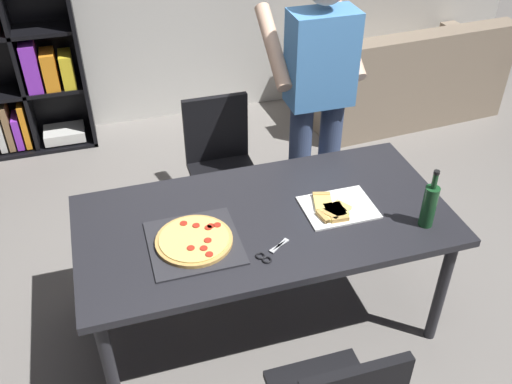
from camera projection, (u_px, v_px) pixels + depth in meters
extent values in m
plane|color=gray|center=(263.00, 318.00, 3.28)|extent=(12.00, 12.00, 0.00)
cube|color=#232328|center=(265.00, 220.00, 2.84)|extent=(1.86, 0.92, 0.04)
cylinder|color=#232328|center=(110.00, 370.00, 2.58)|extent=(0.06, 0.06, 0.71)
cylinder|color=#232328|center=(441.00, 291.00, 2.97)|extent=(0.06, 0.06, 0.71)
cylinder|color=#232328|center=(98.00, 259.00, 3.16)|extent=(0.06, 0.06, 0.71)
cylinder|color=#232328|center=(375.00, 205.00, 3.56)|extent=(0.06, 0.06, 0.71)
cube|color=black|center=(224.00, 175.00, 3.69)|extent=(0.42, 0.42, 0.04)
cube|color=black|center=(216.00, 128.00, 3.69)|extent=(0.42, 0.04, 0.45)
cylinder|color=black|center=(205.00, 224.00, 3.64)|extent=(0.04, 0.04, 0.41)
cylinder|color=black|center=(259.00, 214.00, 3.72)|extent=(0.04, 0.04, 0.41)
cylinder|color=black|center=(194.00, 192.00, 3.92)|extent=(0.04, 0.04, 0.41)
cylinder|color=black|center=(244.00, 183.00, 4.00)|extent=(0.04, 0.04, 0.41)
cube|color=gray|center=(396.00, 90.00, 5.18)|extent=(1.75, 0.96, 0.40)
cube|color=gray|center=(424.00, 60.00, 4.68)|extent=(1.71, 0.31, 0.45)
cube|color=gray|center=(473.00, 47.00, 5.22)|extent=(0.22, 0.86, 0.20)
cube|color=gray|center=(322.00, 72.00, 4.78)|extent=(0.22, 0.86, 0.20)
cube|color=black|center=(74.00, 26.00, 4.32)|extent=(0.03, 0.35, 1.95)
cube|color=black|center=(11.00, 148.00, 4.74)|extent=(1.40, 0.35, 0.03)
cube|color=black|center=(9.00, 33.00, 4.22)|extent=(0.03, 0.29, 1.89)
cube|color=silver|center=(0.00, 129.00, 4.60)|extent=(0.05, 0.22, 0.34)
cube|color=olive|center=(8.00, 125.00, 4.60)|extent=(0.05, 0.22, 0.38)
cube|color=purple|center=(18.00, 130.00, 4.65)|extent=(0.05, 0.22, 0.27)
cube|color=orange|center=(25.00, 123.00, 4.63)|extent=(0.04, 0.22, 0.37)
cube|color=silver|center=(65.00, 133.00, 4.78)|extent=(0.33, 0.25, 0.09)
cube|color=purple|center=(31.00, 66.00, 4.38)|extent=(0.11, 0.22, 0.38)
cube|color=orange|center=(50.00, 69.00, 4.44)|extent=(0.11, 0.22, 0.29)
cube|color=yellow|center=(67.00, 69.00, 4.48)|extent=(0.10, 0.22, 0.27)
cylinder|color=#38476B|center=(328.00, 166.00, 3.70)|extent=(0.14, 0.14, 0.95)
cylinder|color=#38476B|center=(299.00, 171.00, 3.65)|extent=(0.14, 0.14, 0.95)
cube|color=#4C8CD1|center=(321.00, 59.00, 3.23)|extent=(0.38, 0.22, 0.55)
cylinder|color=#E0B293|center=(346.00, 38.00, 3.40)|extent=(0.09, 0.50, 0.39)
cylinder|color=#E0B293|center=(273.00, 47.00, 3.29)|extent=(0.09, 0.50, 0.39)
cube|color=#2D2D33|center=(194.00, 243.00, 2.67)|extent=(0.42, 0.42, 0.01)
cylinder|color=tan|center=(194.00, 240.00, 2.66)|extent=(0.36, 0.36, 0.02)
cylinder|color=#EACC6B|center=(194.00, 239.00, 2.66)|extent=(0.33, 0.33, 0.01)
cylinder|color=#B22819|center=(217.00, 225.00, 2.73)|extent=(0.04, 0.04, 0.00)
cylinder|color=#B22819|center=(196.00, 225.00, 2.72)|extent=(0.04, 0.04, 0.00)
cylinder|color=#B22819|center=(211.00, 226.00, 2.72)|extent=(0.04, 0.04, 0.00)
cylinder|color=#B22819|center=(209.00, 254.00, 2.56)|extent=(0.04, 0.04, 0.00)
cylinder|color=#B22819|center=(204.00, 248.00, 2.59)|extent=(0.04, 0.04, 0.00)
cylinder|color=#B22819|center=(208.00, 240.00, 2.64)|extent=(0.04, 0.04, 0.00)
cylinder|color=#B22819|center=(191.00, 248.00, 2.60)|extent=(0.04, 0.04, 0.00)
cylinder|color=#B22819|center=(184.00, 223.00, 2.74)|extent=(0.04, 0.04, 0.00)
cylinder|color=#B22819|center=(208.00, 228.00, 2.71)|extent=(0.04, 0.04, 0.00)
cube|color=white|center=(338.00, 207.00, 2.89)|extent=(0.36, 0.28, 0.01)
cube|color=#EACC6B|center=(333.00, 213.00, 2.83)|extent=(0.15, 0.11, 0.02)
cube|color=tan|center=(323.00, 217.00, 2.80)|extent=(0.04, 0.09, 0.02)
cube|color=#EACC6B|center=(337.00, 211.00, 2.84)|extent=(0.17, 0.15, 0.02)
cube|color=tan|center=(330.00, 216.00, 2.81)|extent=(0.07, 0.09, 0.02)
cube|color=#EACC6B|center=(336.00, 212.00, 2.83)|extent=(0.10, 0.14, 0.02)
cube|color=tan|center=(340.00, 219.00, 2.79)|extent=(0.09, 0.03, 0.02)
cube|color=#EACC6B|center=(323.00, 202.00, 2.90)|extent=(0.12, 0.16, 0.02)
cube|color=tan|center=(321.00, 195.00, 2.95)|extent=(0.09, 0.05, 0.02)
cylinder|color=#194723|center=(429.00, 207.00, 2.72)|extent=(0.07, 0.07, 0.22)
cylinder|color=#194723|center=(435.00, 181.00, 2.63)|extent=(0.03, 0.03, 0.08)
cylinder|color=black|center=(437.00, 172.00, 2.61)|extent=(0.03, 0.03, 0.02)
cube|color=silver|center=(279.00, 246.00, 2.65)|extent=(0.10, 0.08, 0.01)
cube|color=silver|center=(279.00, 246.00, 2.65)|extent=(0.11, 0.06, 0.01)
torus|color=black|center=(260.00, 256.00, 2.60)|extent=(0.06, 0.06, 0.01)
torus|color=black|center=(267.00, 260.00, 2.58)|extent=(0.06, 0.06, 0.01)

